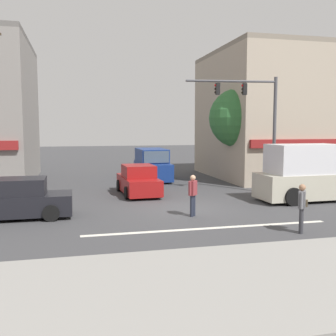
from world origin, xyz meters
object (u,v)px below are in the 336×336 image
object	(u,v)px
box_truck_approaching_near	(310,175)
traffic_light_mast	(257,116)
van_crossing_rightbound	(152,165)
street_tree	(239,118)
sedan_parked_curbside	(138,181)
sedan_crossing_leftbound	(19,200)
pedestrian_foreground_with_bag	(302,205)
pedestrian_mid_crossing	(193,193)

from	to	relation	value
box_truck_approaching_near	traffic_light_mast	bearing A→B (deg)	124.83
van_crossing_rightbound	box_truck_approaching_near	world-z (taller)	box_truck_approaching_near
street_tree	sedan_parked_curbside	bearing A→B (deg)	-156.19
street_tree	sedan_parked_curbside	size ratio (longest dim) A/B	1.45
traffic_light_mast	sedan_crossing_leftbound	size ratio (longest dim) A/B	1.51
traffic_light_mast	van_crossing_rightbound	bearing A→B (deg)	122.26
sedan_crossing_leftbound	pedestrian_foreground_with_bag	xyz separation A→B (m)	(9.58, -4.51, 0.24)
box_truck_approaching_near	pedestrian_foreground_with_bag	world-z (taller)	box_truck_approaching_near
sedan_crossing_leftbound	traffic_light_mast	bearing A→B (deg)	15.17
sedan_parked_curbside	pedestrian_mid_crossing	world-z (taller)	pedestrian_mid_crossing
street_tree	pedestrian_mid_crossing	distance (m)	10.93
sedan_parked_curbside	box_truck_approaching_near	size ratio (longest dim) A/B	0.74
box_truck_approaching_near	pedestrian_foreground_with_bag	xyz separation A→B (m)	(-3.72, -5.23, -0.30)
street_tree	box_truck_approaching_near	bearing A→B (deg)	-82.88
street_tree	pedestrian_mid_crossing	size ratio (longest dim) A/B	3.63
sedan_crossing_leftbound	sedan_parked_curbside	bearing A→B (deg)	38.91
street_tree	box_truck_approaching_near	distance (m)	7.40
street_tree	pedestrian_foreground_with_bag	size ratio (longest dim) A/B	3.63
van_crossing_rightbound	pedestrian_mid_crossing	size ratio (longest dim) A/B	2.76
traffic_light_mast	sedan_crossing_leftbound	world-z (taller)	traffic_light_mast
sedan_parked_curbside	box_truck_approaching_near	world-z (taller)	box_truck_approaching_near
sedan_crossing_leftbound	van_crossing_rightbound	bearing A→B (deg)	53.90
sedan_parked_curbside	van_crossing_rightbound	bearing A→B (deg)	71.73
pedestrian_foreground_with_bag	pedestrian_mid_crossing	xyz separation A→B (m)	(-2.84, 3.25, -0.00)
sedan_parked_curbside	pedestrian_mid_crossing	size ratio (longest dim) A/B	2.50
van_crossing_rightbound	traffic_light_mast	bearing A→B (deg)	-57.74
sedan_crossing_leftbound	box_truck_approaching_near	xyz separation A→B (m)	(13.30, 0.72, 0.54)
sedan_parked_curbside	pedestrian_mid_crossing	xyz separation A→B (m)	(1.30, -5.65, 0.24)
sedan_crossing_leftbound	box_truck_approaching_near	distance (m)	13.33
box_truck_approaching_near	pedestrian_foreground_with_bag	distance (m)	6.43
sedan_parked_curbside	pedestrian_foreground_with_bag	size ratio (longest dim) A/B	2.50
box_truck_approaching_near	pedestrian_mid_crossing	size ratio (longest dim) A/B	3.38
street_tree	sedan_parked_curbside	distance (m)	8.40
street_tree	pedestrian_mid_crossing	xyz separation A→B (m)	(-5.72, -8.75, -3.20)
traffic_light_mast	pedestrian_foreground_with_bag	distance (m)	8.55
sedan_crossing_leftbound	pedestrian_mid_crossing	world-z (taller)	pedestrian_mid_crossing
street_tree	traffic_light_mast	size ratio (longest dim) A/B	0.98
traffic_light_mast	sedan_crossing_leftbound	xyz separation A→B (m)	(-11.61, -3.15, -3.46)
sedan_parked_curbside	box_truck_approaching_near	xyz separation A→B (m)	(7.86, -3.67, 0.54)
traffic_light_mast	sedan_crossing_leftbound	bearing A→B (deg)	-164.83
traffic_light_mast	street_tree	bearing A→B (deg)	79.01
street_tree	van_crossing_rightbound	world-z (taller)	street_tree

